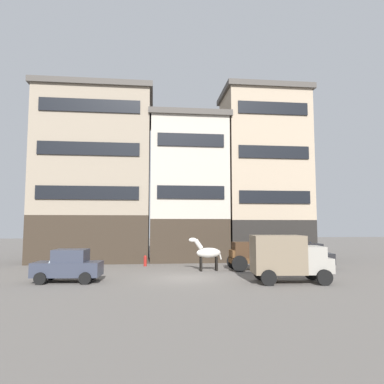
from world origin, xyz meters
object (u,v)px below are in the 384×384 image
(fire_hydrant_curbside, at_px, (145,261))
(pedestrian_officer, at_px, (310,252))
(sedan_dark, at_px, (68,266))
(sedan_light, at_px, (307,256))
(cargo_wagon, at_px, (248,254))
(delivery_truck_near, at_px, (288,257))
(draft_horse, at_px, (207,252))

(fire_hydrant_curbside, bearing_deg, pedestrian_officer, -1.62)
(sedan_dark, xyz_separation_m, sedan_light, (15.94, 4.20, 0.00))
(sedan_dark, height_order, sedan_light, same)
(cargo_wagon, height_order, sedan_light, cargo_wagon)
(delivery_truck_near, bearing_deg, sedan_light, 57.42)
(delivery_truck_near, bearing_deg, sedan_dark, 172.78)
(cargo_wagon, bearing_deg, delivery_truck_near, -81.37)
(cargo_wagon, xyz_separation_m, sedan_dark, (-11.46, -3.76, -0.23))
(sedan_light, height_order, fire_hydrant_curbside, sedan_light)
(draft_horse, bearing_deg, pedestrian_officer, 17.79)
(draft_horse, relative_size, delivery_truck_near, 0.52)
(draft_horse, distance_m, sedan_dark, 9.31)
(delivery_truck_near, distance_m, sedan_light, 6.85)
(cargo_wagon, height_order, sedan_dark, cargo_wagon)
(fire_hydrant_curbside, bearing_deg, draft_horse, -36.39)
(draft_horse, relative_size, pedestrian_officer, 1.31)
(sedan_dark, bearing_deg, fire_hydrant_curbside, 59.16)
(sedan_light, distance_m, pedestrian_officer, 2.77)
(delivery_truck_near, relative_size, fire_hydrant_curbside, 5.39)
(delivery_truck_near, bearing_deg, cargo_wagon, 98.63)
(cargo_wagon, xyz_separation_m, pedestrian_officer, (5.89, 2.83, -0.17))
(cargo_wagon, distance_m, draft_horse, 2.95)
(sedan_dark, bearing_deg, cargo_wagon, 18.15)
(draft_horse, bearing_deg, delivery_truck_near, -54.72)
(sedan_dark, relative_size, fire_hydrant_curbside, 4.59)
(sedan_light, distance_m, fire_hydrant_curbside, 12.11)
(draft_horse, relative_size, sedan_light, 0.61)
(fire_hydrant_curbside, bearing_deg, delivery_truck_near, -46.40)
(draft_horse, bearing_deg, fire_hydrant_curbside, 143.61)
(cargo_wagon, height_order, delivery_truck_near, delivery_truck_near)
(sedan_dark, distance_m, pedestrian_officer, 18.55)
(sedan_light, height_order, pedestrian_officer, sedan_light)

